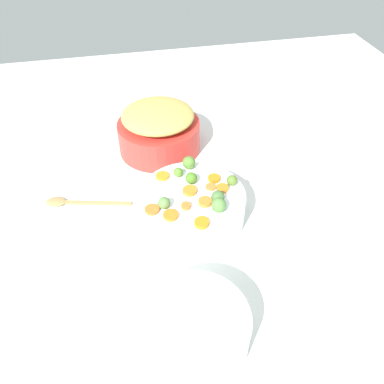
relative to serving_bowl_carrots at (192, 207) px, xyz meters
name	(u,v)px	position (x,y,z in m)	size (l,w,h in m)	color
tabletop	(187,219)	(-0.01, -0.01, -0.06)	(2.40, 2.40, 0.02)	silver
serving_bowl_carrots	(192,207)	(0.00, 0.00, 0.00)	(0.29, 0.29, 0.09)	white
metal_pot	(159,136)	(-0.36, -0.04, 0.01)	(0.28, 0.28, 0.11)	red
stuffing_mound	(158,115)	(-0.36, -0.04, 0.09)	(0.24, 0.24, 0.06)	tan
carrot_slice_0	(162,176)	(-0.09, -0.07, 0.05)	(0.04, 0.04, 0.01)	orange
carrot_slice_1	(171,215)	(0.07, -0.07, 0.05)	(0.04, 0.04, 0.01)	orange
carrot_slice_2	(186,206)	(0.05, -0.03, 0.05)	(0.03, 0.03, 0.01)	orange
carrot_slice_3	(205,202)	(0.04, 0.03, 0.05)	(0.04, 0.04, 0.01)	orange
carrot_slice_4	(222,188)	(0.00, 0.09, 0.05)	(0.03, 0.03, 0.01)	orange
carrot_slice_5	(211,187)	(-0.02, 0.06, 0.05)	(0.03, 0.03, 0.01)	orange
carrot_slice_6	(202,223)	(0.11, 0.00, 0.05)	(0.04, 0.04, 0.01)	orange
carrot_slice_7	(152,210)	(0.04, -0.11, 0.05)	(0.04, 0.04, 0.01)	orange
carrot_slice_8	(214,178)	(-0.05, 0.07, 0.05)	(0.04, 0.04, 0.01)	orange
carrot_slice_9	(190,191)	(-0.01, 0.00, 0.05)	(0.04, 0.04, 0.01)	orange
brussels_sprout_0	(191,178)	(-0.05, 0.01, 0.06)	(0.03, 0.03, 0.03)	#467824
brussels_sprout_1	(218,197)	(0.04, 0.06, 0.06)	(0.04, 0.04, 0.04)	#446D38
brussels_sprout_2	(164,203)	(0.03, -0.08, 0.06)	(0.03, 0.03, 0.03)	#588241
brussels_sprout_3	(178,172)	(-0.09, -0.02, 0.06)	(0.03, 0.03, 0.03)	#527D29
brussels_sprout_4	(189,163)	(-0.12, 0.02, 0.07)	(0.04, 0.04, 0.04)	#527E30
brussels_sprout_5	(232,180)	(-0.02, 0.12, 0.06)	(0.03, 0.03, 0.03)	#53742A
brussels_sprout_6	(219,205)	(0.08, 0.05, 0.07)	(0.04, 0.04, 0.04)	#52803E
wooden_spoon	(72,202)	(-0.14, -0.34, -0.04)	(0.09, 0.26, 0.01)	#AA814E
casserole_dish	(193,330)	(0.37, -0.08, 0.00)	(0.24, 0.24, 0.09)	white
dish_towel	(329,203)	(0.03, 0.41, -0.04)	(0.13, 0.16, 0.01)	beige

